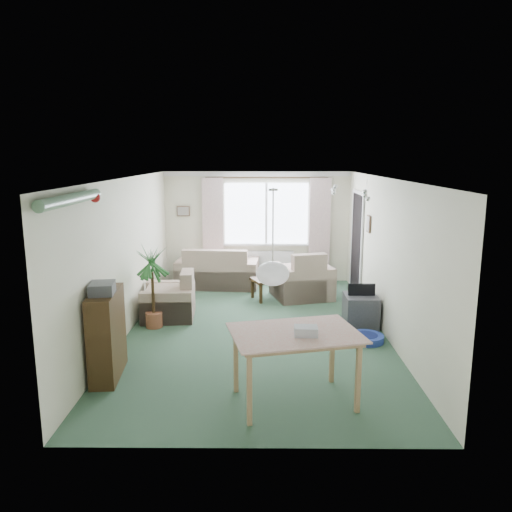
{
  "coord_description": "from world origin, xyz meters",
  "views": [
    {
      "loc": [
        0.06,
        -7.53,
        2.73
      ],
      "look_at": [
        0.0,
        0.3,
        1.15
      ],
      "focal_mm": 35.0,
      "sensor_mm": 36.0,
      "label": 1
    }
  ],
  "objects_px": {
    "armchair_corner": "(302,274)",
    "dining_table": "(294,368)",
    "houseplant": "(153,287)",
    "armchair_left": "(168,295)",
    "bookshelf": "(107,334)",
    "coffee_table": "(276,288)",
    "sofa": "(218,267)",
    "tv_cube": "(361,311)",
    "pet_bed": "(366,338)"
  },
  "relations": [
    {
      "from": "armchair_corner",
      "to": "dining_table",
      "type": "relative_size",
      "value": 0.81
    },
    {
      "from": "dining_table",
      "to": "houseplant",
      "type": "bearing_deg",
      "value": 130.26
    },
    {
      "from": "houseplant",
      "to": "dining_table",
      "type": "bearing_deg",
      "value": -49.74
    },
    {
      "from": "armchair_left",
      "to": "houseplant",
      "type": "height_order",
      "value": "houseplant"
    },
    {
      "from": "bookshelf",
      "to": "coffee_table",
      "type": "bearing_deg",
      "value": 53.02
    },
    {
      "from": "houseplant",
      "to": "bookshelf",
      "type": "bearing_deg",
      "value": -95.95
    },
    {
      "from": "coffee_table",
      "to": "bookshelf",
      "type": "bearing_deg",
      "value": -122.24
    },
    {
      "from": "sofa",
      "to": "tv_cube",
      "type": "height_order",
      "value": "sofa"
    },
    {
      "from": "dining_table",
      "to": "tv_cube",
      "type": "bearing_deg",
      "value": 63.98
    },
    {
      "from": "dining_table",
      "to": "tv_cube",
      "type": "height_order",
      "value": "dining_table"
    },
    {
      "from": "pet_bed",
      "to": "bookshelf",
      "type": "bearing_deg",
      "value": -161.0
    },
    {
      "from": "sofa",
      "to": "bookshelf",
      "type": "height_order",
      "value": "bookshelf"
    },
    {
      "from": "coffee_table",
      "to": "houseplant",
      "type": "bearing_deg",
      "value": -140.18
    },
    {
      "from": "armchair_corner",
      "to": "houseplant",
      "type": "height_order",
      "value": "houseplant"
    },
    {
      "from": "pet_bed",
      "to": "coffee_table",
      "type": "bearing_deg",
      "value": 118.98
    },
    {
      "from": "dining_table",
      "to": "tv_cube",
      "type": "distance_m",
      "value": 2.85
    },
    {
      "from": "armchair_left",
      "to": "tv_cube",
      "type": "xyz_separation_m",
      "value": [
        3.2,
        -0.42,
        -0.14
      ]
    },
    {
      "from": "coffee_table",
      "to": "pet_bed",
      "type": "height_order",
      "value": "coffee_table"
    },
    {
      "from": "sofa",
      "to": "houseplant",
      "type": "bearing_deg",
      "value": 76.44
    },
    {
      "from": "armchair_left",
      "to": "tv_cube",
      "type": "distance_m",
      "value": 3.23
    },
    {
      "from": "sofa",
      "to": "armchair_left",
      "type": "relative_size",
      "value": 1.88
    },
    {
      "from": "coffee_table",
      "to": "houseplant",
      "type": "relative_size",
      "value": 0.69
    },
    {
      "from": "sofa",
      "to": "armchair_corner",
      "type": "distance_m",
      "value": 1.9
    },
    {
      "from": "sofa",
      "to": "tv_cube",
      "type": "distance_m",
      "value": 3.57
    },
    {
      "from": "armchair_left",
      "to": "dining_table",
      "type": "distance_m",
      "value": 3.56
    },
    {
      "from": "pet_bed",
      "to": "dining_table",
      "type": "bearing_deg",
      "value": -122.84
    },
    {
      "from": "armchair_corner",
      "to": "houseplant",
      "type": "distance_m",
      "value": 3.09
    },
    {
      "from": "armchair_left",
      "to": "bookshelf",
      "type": "xyz_separation_m",
      "value": [
        -0.34,
        -2.33,
        0.15
      ]
    },
    {
      "from": "armchair_left",
      "to": "houseplant",
      "type": "bearing_deg",
      "value": -20.38
    },
    {
      "from": "bookshelf",
      "to": "dining_table",
      "type": "height_order",
      "value": "bookshelf"
    },
    {
      "from": "pet_bed",
      "to": "armchair_left",
      "type": "bearing_deg",
      "value": 160.36
    },
    {
      "from": "coffee_table",
      "to": "bookshelf",
      "type": "distance_m",
      "value": 4.16
    },
    {
      "from": "bookshelf",
      "to": "tv_cube",
      "type": "height_order",
      "value": "bookshelf"
    },
    {
      "from": "houseplant",
      "to": "pet_bed",
      "type": "relative_size",
      "value": 2.54
    },
    {
      "from": "sofa",
      "to": "pet_bed",
      "type": "relative_size",
      "value": 3.24
    },
    {
      "from": "sofa",
      "to": "coffee_table",
      "type": "bearing_deg",
      "value": 146.95
    },
    {
      "from": "armchair_left",
      "to": "houseplant",
      "type": "xyz_separation_m",
      "value": [
        -0.15,
        -0.5,
        0.26
      ]
    },
    {
      "from": "armchair_left",
      "to": "bookshelf",
      "type": "relative_size",
      "value": 0.82
    },
    {
      "from": "armchair_left",
      "to": "pet_bed",
      "type": "relative_size",
      "value": 1.72
    },
    {
      "from": "coffee_table",
      "to": "bookshelf",
      "type": "height_order",
      "value": "bookshelf"
    },
    {
      "from": "coffee_table",
      "to": "bookshelf",
      "type": "relative_size",
      "value": 0.83
    },
    {
      "from": "tv_cube",
      "to": "bookshelf",
      "type": "bearing_deg",
      "value": -151.63
    },
    {
      "from": "armchair_corner",
      "to": "pet_bed",
      "type": "bearing_deg",
      "value": 92.87
    },
    {
      "from": "coffee_table",
      "to": "pet_bed",
      "type": "bearing_deg",
      "value": -61.02
    },
    {
      "from": "sofa",
      "to": "pet_bed",
      "type": "height_order",
      "value": "sofa"
    },
    {
      "from": "houseplant",
      "to": "tv_cube",
      "type": "height_order",
      "value": "houseplant"
    },
    {
      "from": "tv_cube",
      "to": "pet_bed",
      "type": "distance_m",
      "value": 0.73
    },
    {
      "from": "pet_bed",
      "to": "armchair_corner",
      "type": "bearing_deg",
      "value": 107.86
    },
    {
      "from": "houseplant",
      "to": "pet_bed",
      "type": "height_order",
      "value": "houseplant"
    },
    {
      "from": "houseplant",
      "to": "dining_table",
      "type": "relative_size",
      "value": 1.03
    }
  ]
}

